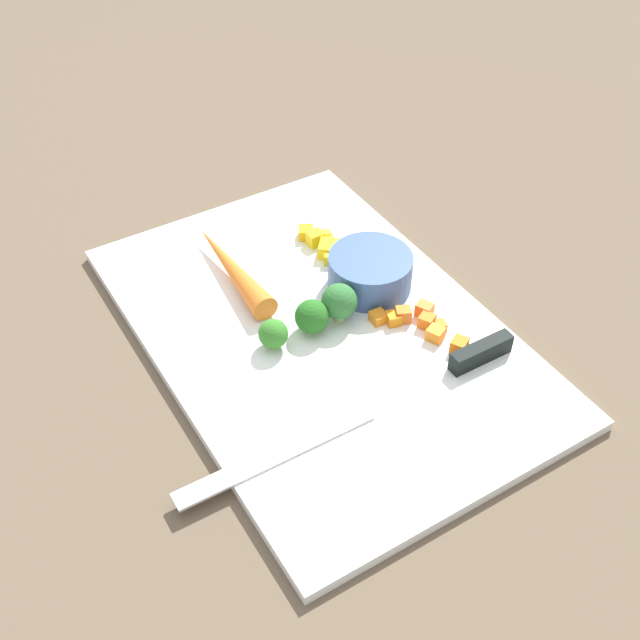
# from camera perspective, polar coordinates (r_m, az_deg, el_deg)

# --- Properties ---
(ground_plane) EXTENTS (4.00, 4.00, 0.00)m
(ground_plane) POSITION_cam_1_polar(r_m,az_deg,el_deg) (0.82, -0.00, -1.12)
(ground_plane) COLOR brown
(cutting_board) EXTENTS (0.49, 0.33, 0.01)m
(cutting_board) POSITION_cam_1_polar(r_m,az_deg,el_deg) (0.81, -0.00, -0.82)
(cutting_board) COLOR white
(cutting_board) RESTS_ON ground_plane
(prep_bowl) EXTENTS (0.09, 0.09, 0.04)m
(prep_bowl) POSITION_cam_1_polar(r_m,az_deg,el_deg) (0.85, 3.63, 3.50)
(prep_bowl) COLOR #385488
(prep_bowl) RESTS_ON cutting_board
(chef_knife) EXTENTS (0.02, 0.36, 0.02)m
(chef_knife) POSITION_cam_1_polar(r_m,az_deg,el_deg) (0.75, 6.85, -4.72)
(chef_knife) COLOR silver
(chef_knife) RESTS_ON cutting_board
(whole_carrot) EXTENTS (0.16, 0.03, 0.03)m
(whole_carrot) POSITION_cam_1_polar(r_m,az_deg,el_deg) (0.87, -6.42, 3.83)
(whole_carrot) COLOR orange
(whole_carrot) RESTS_ON cutting_board
(carrot_dice_0) EXTENTS (0.02, 0.02, 0.01)m
(carrot_dice_0) POSITION_cam_1_polar(r_m,az_deg,el_deg) (0.81, 4.22, 0.21)
(carrot_dice_0) COLOR orange
(carrot_dice_0) RESTS_ON cutting_board
(carrot_dice_1) EXTENTS (0.02, 0.02, 0.02)m
(carrot_dice_1) POSITION_cam_1_polar(r_m,az_deg,el_deg) (0.82, 6.02, 0.39)
(carrot_dice_1) COLOR orange
(carrot_dice_1) RESTS_ON cutting_board
(carrot_dice_2) EXTENTS (0.02, 0.02, 0.01)m
(carrot_dice_2) POSITION_cam_1_polar(r_m,az_deg,el_deg) (0.80, 8.32, -0.99)
(carrot_dice_2) COLOR orange
(carrot_dice_2) RESTS_ON cutting_board
(carrot_dice_3) EXTENTS (0.02, 0.02, 0.01)m
(carrot_dice_3) POSITION_cam_1_polar(r_m,az_deg,el_deg) (0.81, 7.70, -0.07)
(carrot_dice_3) COLOR orange
(carrot_dice_3) RESTS_ON cutting_board
(carrot_dice_4) EXTENTS (0.02, 0.02, 0.01)m
(carrot_dice_4) POSITION_cam_1_polar(r_m,az_deg,el_deg) (0.79, 10.00, -1.81)
(carrot_dice_4) COLOR orange
(carrot_dice_4) RESTS_ON cutting_board
(carrot_dice_5) EXTENTS (0.02, 0.02, 0.01)m
(carrot_dice_5) POSITION_cam_1_polar(r_m,az_deg,el_deg) (0.81, 5.30, 0.12)
(carrot_dice_5) COLOR orange
(carrot_dice_5) RESTS_ON cutting_board
(carrot_dice_6) EXTENTS (0.02, 0.01, 0.01)m
(carrot_dice_6) POSITION_cam_1_polar(r_m,az_deg,el_deg) (0.81, 8.67, -0.41)
(carrot_dice_6) COLOR orange
(carrot_dice_6) RESTS_ON cutting_board
(carrot_dice_7) EXTENTS (0.02, 0.02, 0.01)m
(carrot_dice_7) POSITION_cam_1_polar(r_m,az_deg,el_deg) (0.83, 7.53, 0.74)
(carrot_dice_7) COLOR orange
(carrot_dice_7) RESTS_ON cutting_board
(pepper_dice_0) EXTENTS (0.03, 0.03, 0.02)m
(pepper_dice_0) POSITION_cam_1_polar(r_m,az_deg,el_deg) (0.89, 0.62, 5.13)
(pepper_dice_0) COLOR yellow
(pepper_dice_0) RESTS_ON cutting_board
(pepper_dice_1) EXTENTS (0.02, 0.02, 0.02)m
(pepper_dice_1) POSITION_cam_1_polar(r_m,az_deg,el_deg) (0.91, -0.36, 5.91)
(pepper_dice_1) COLOR yellow
(pepper_dice_1) RESTS_ON cutting_board
(pepper_dice_2) EXTENTS (0.02, 0.02, 0.01)m
(pepper_dice_2) POSITION_cam_1_polar(r_m,az_deg,el_deg) (0.91, 0.67, 5.59)
(pepper_dice_2) COLOR yellow
(pepper_dice_2) RESTS_ON cutting_board
(pepper_dice_3) EXTENTS (0.02, 0.02, 0.01)m
(pepper_dice_3) POSITION_cam_1_polar(r_m,az_deg,el_deg) (0.89, 0.80, 4.52)
(pepper_dice_3) COLOR yellow
(pepper_dice_3) RESTS_ON cutting_board
(pepper_dice_4) EXTENTS (0.02, 0.02, 0.01)m
(pepper_dice_4) POSITION_cam_1_polar(r_m,az_deg,el_deg) (0.92, -1.01, 6.32)
(pepper_dice_4) COLOR yellow
(pepper_dice_4) RESTS_ON cutting_board
(pepper_dice_5) EXTENTS (0.01, 0.01, 0.01)m
(pepper_dice_5) POSITION_cam_1_polar(r_m,az_deg,el_deg) (0.92, 0.34, 6.09)
(pepper_dice_5) COLOR yellow
(pepper_dice_5) RESTS_ON cutting_board
(pepper_dice_6) EXTENTS (0.02, 0.02, 0.01)m
(pepper_dice_6) POSITION_cam_1_polar(r_m,az_deg,el_deg) (0.89, 1.53, 5.05)
(pepper_dice_6) COLOR yellow
(pepper_dice_6) RESTS_ON cutting_board
(broccoli_floret_0) EXTENTS (0.03, 0.03, 0.03)m
(broccoli_floret_0) POSITION_cam_1_polar(r_m,az_deg,el_deg) (0.78, -3.37, -1.04)
(broccoli_floret_0) COLOR #94B95D
(broccoli_floret_0) RESTS_ON cutting_board
(broccoli_floret_1) EXTENTS (0.04, 0.04, 0.04)m
(broccoli_floret_1) POSITION_cam_1_polar(r_m,az_deg,el_deg) (0.80, 1.57, 1.12)
(broccoli_floret_1) COLOR #98B16D
(broccoli_floret_1) RESTS_ON cutting_board
(broccoli_floret_2) EXTENTS (0.04, 0.04, 0.04)m
(broccoli_floret_2) POSITION_cam_1_polar(r_m,az_deg,el_deg) (0.79, -0.66, 0.31)
(broccoli_floret_2) COLOR #94B563
(broccoli_floret_2) RESTS_ON cutting_board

